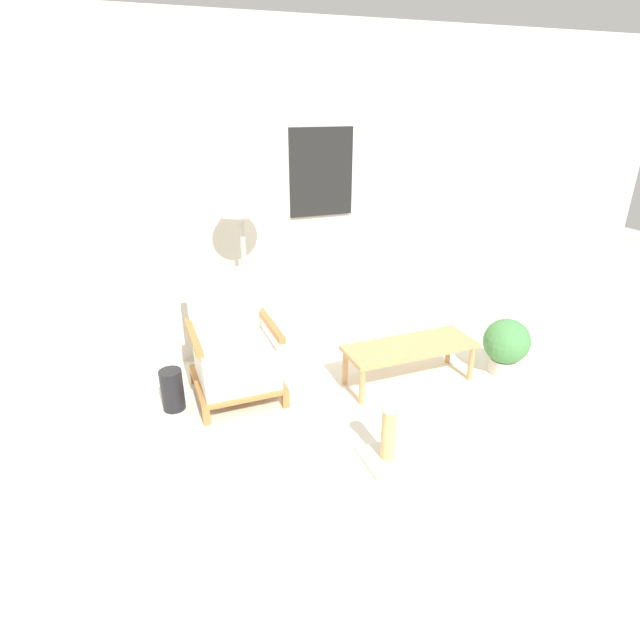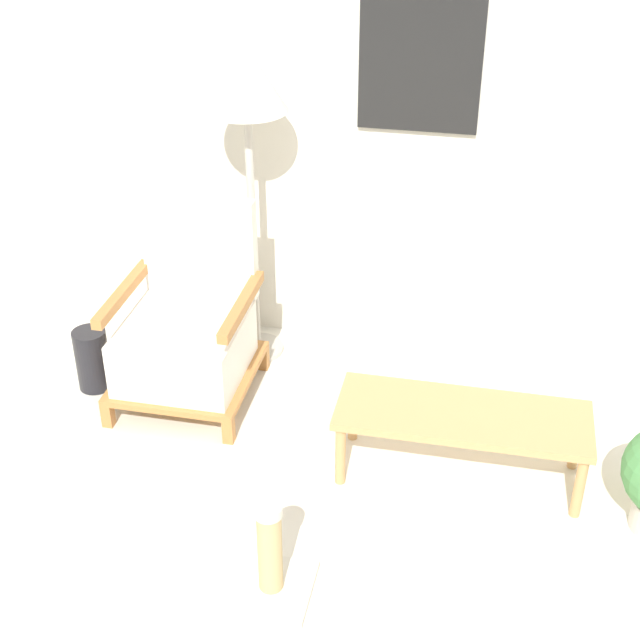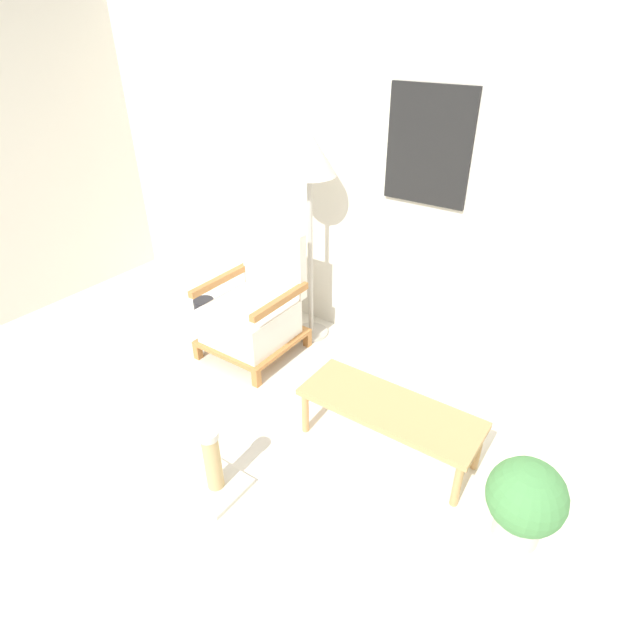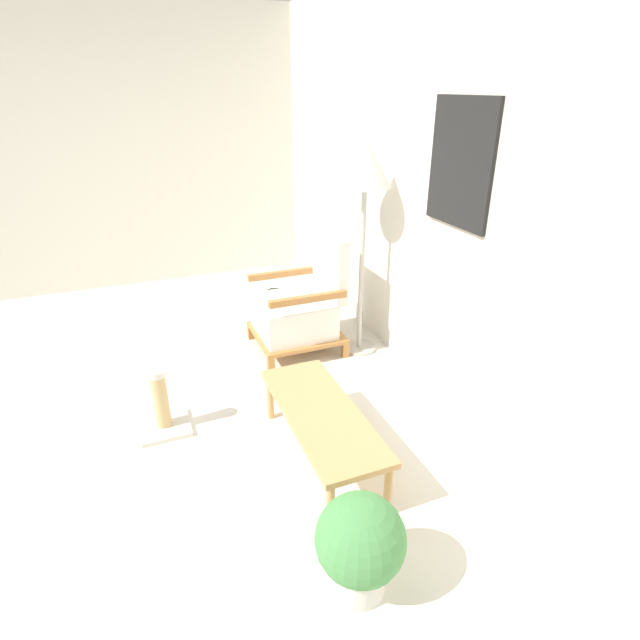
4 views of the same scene
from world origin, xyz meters
name	(u,v)px [view 1 (image 1 of 4)]	position (x,y,z in m)	size (l,w,h in m)	color
ground_plane	(421,490)	(0.00, 0.00, 0.00)	(14.00, 14.00, 0.00)	silver
wall_back	(298,197)	(0.00, 2.17, 1.35)	(8.00, 0.09, 2.70)	silver
armchair	(234,352)	(-0.77, 1.48, 0.35)	(0.64, 0.66, 0.93)	#B2753D
floor_lamp	(240,205)	(-0.55, 1.90, 1.37)	(0.38, 0.38, 1.61)	#B7B2A8
coffee_table	(410,349)	(0.56, 1.12, 0.29)	(1.06, 0.39, 0.34)	tan
vase	(172,390)	(-1.26, 1.41, 0.16)	(0.17, 0.17, 0.32)	black
potted_plant	(506,344)	(1.38, 0.96, 0.27)	(0.38, 0.38, 0.48)	beige
scratching_post	(388,443)	(-0.06, 0.31, 0.13)	(0.30, 0.30, 0.42)	beige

